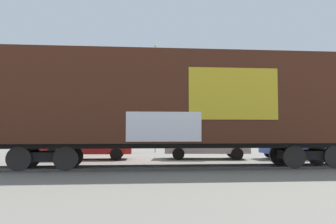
# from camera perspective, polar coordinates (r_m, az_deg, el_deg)

# --- Properties ---
(ground_plane) EXTENTS (260.00, 260.00, 0.00)m
(ground_plane) POSITION_cam_1_polar(r_m,az_deg,el_deg) (14.82, 1.33, -8.82)
(ground_plane) COLOR slate
(track) EXTENTS (59.98, 5.36, 0.08)m
(track) POSITION_cam_1_polar(r_m,az_deg,el_deg) (14.80, 1.17, -8.68)
(track) COLOR #4C4742
(track) RESTS_ON ground_plane
(freight_car) EXTENTS (15.74, 3.70, 4.84)m
(freight_car) POSITION_cam_1_polar(r_m,az_deg,el_deg) (14.82, 2.04, 1.77)
(freight_car) COLOR #472316
(freight_car) RESTS_ON ground_plane
(flagpole) EXTENTS (1.54, 0.46, 7.98)m
(flagpole) POSITION_cam_1_polar(r_m,az_deg,el_deg) (26.70, -2.61, 4.66)
(flagpole) COLOR silver
(flagpole) RESTS_ON ground_plane
(hillside) EXTENTS (143.18, 42.93, 16.41)m
(hillside) POSITION_cam_1_polar(r_m,az_deg,el_deg) (73.10, -1.38, 0.09)
(hillside) COLOR silver
(hillside) RESTS_ON ground_plane
(parked_car_red) EXTENTS (4.85, 2.13, 1.84)m
(parked_car_red) POSITION_cam_1_polar(r_m,az_deg,el_deg) (19.97, -12.70, -4.74)
(parked_car_red) COLOR #B21E1E
(parked_car_red) RESTS_ON ground_plane
(parked_car_silver) EXTENTS (4.65, 2.25, 1.63)m
(parked_car_silver) POSITION_cam_1_polar(r_m,az_deg,el_deg) (20.11, 5.86, -5.04)
(parked_car_silver) COLOR #B7BABF
(parked_car_silver) RESTS_ON ground_plane
(parked_car_blue) EXTENTS (4.11, 2.08, 1.57)m
(parked_car_blue) POSITION_cam_1_polar(r_m,az_deg,el_deg) (21.11, 20.03, -4.82)
(parked_car_blue) COLOR navy
(parked_car_blue) RESTS_ON ground_plane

